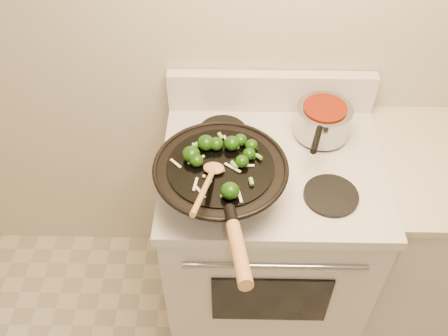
{
  "coord_description": "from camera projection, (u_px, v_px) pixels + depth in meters",
  "views": [
    {
      "loc": [
        -0.45,
        -0.04,
        2.17
      ],
      "look_at": [
        -0.47,
        1.04,
        1.03
      ],
      "focal_mm": 40.0,
      "sensor_mm": 36.0,
      "label": 1
    }
  ],
  "objects": [
    {
      "name": "stove",
      "position": [
        266.0,
        238.0,
        2.06
      ],
      "size": [
        0.78,
        0.67,
        1.08
      ],
      "color": "silver",
      "rests_on": "ground"
    },
    {
      "name": "saucepan",
      "position": [
        323.0,
        120.0,
        1.78
      ],
      "size": [
        0.2,
        0.32,
        0.12
      ],
      "color": "#9A9DA2",
      "rests_on": "stove"
    },
    {
      "name": "counter_unit",
      "position": [
        446.0,
        238.0,
        2.08
      ],
      "size": [
        0.74,
        0.62,
        0.91
      ],
      "color": "silver",
      "rests_on": "ground"
    },
    {
      "name": "stirfry",
      "position": [
        221.0,
        155.0,
        1.54
      ],
      "size": [
        0.28,
        0.29,
        0.05
      ],
      "color": "#133608",
      "rests_on": "wok"
    },
    {
      "name": "wok",
      "position": [
        221.0,
        179.0,
        1.57
      ],
      "size": [
        0.42,
        0.7,
        0.26
      ],
      "color": "black",
      "rests_on": "stove"
    },
    {
      "name": "wooden_spoon",
      "position": [
        208.0,
        180.0,
        1.44
      ],
      "size": [
        0.09,
        0.29,
        0.12
      ],
      "color": "#AA7342",
      "rests_on": "wok"
    }
  ]
}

